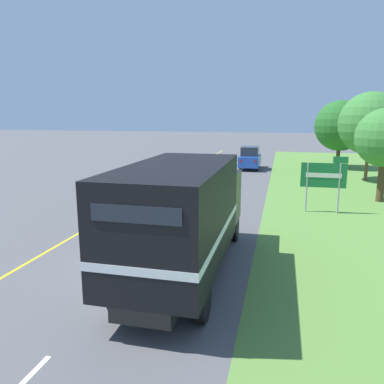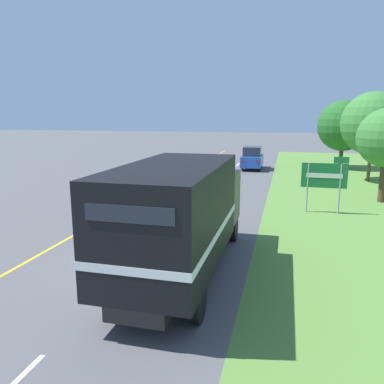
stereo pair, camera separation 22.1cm
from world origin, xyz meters
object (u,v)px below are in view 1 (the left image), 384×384
object	(u,v)px
horse_trailer_truck	(184,213)
lead_car_blue_ahead	(250,158)
lead_car_white	(183,174)
roadside_tree_mid	(370,124)
roadside_tree_far	(340,126)
highway_sign	(324,177)

from	to	relation	value
horse_trailer_truck	lead_car_blue_ahead	distance (m)	24.20
horse_trailer_truck	lead_car_white	world-z (taller)	horse_trailer_truck
lead_car_white	roadside_tree_mid	xyz separation A→B (m)	(12.68, 6.26, 3.28)
roadside_tree_mid	roadside_tree_far	world-z (taller)	roadside_tree_mid
lead_car_blue_ahead	highway_sign	distance (m)	15.87
highway_sign	roadside_tree_far	size ratio (longest dim) A/B	0.46
horse_trailer_truck	highway_sign	distance (m)	10.37
roadside_tree_far	lead_car_blue_ahead	bearing A→B (deg)	-161.08
lead_car_white	lead_car_blue_ahead	bearing A→B (deg)	71.38
highway_sign	roadside_tree_mid	xyz separation A→B (m)	(4.13, 10.69, 2.44)
lead_car_blue_ahead	highway_sign	xyz separation A→B (m)	(4.97, -15.05, 0.82)
lead_car_white	roadside_tree_far	size ratio (longest dim) A/B	0.63
lead_car_white	lead_car_blue_ahead	size ratio (longest dim) A/B	0.96
lead_car_white	lead_car_blue_ahead	distance (m)	11.21
lead_car_blue_ahead	roadside_tree_mid	distance (m)	10.60
roadside_tree_mid	lead_car_blue_ahead	bearing A→B (deg)	154.37
lead_car_white	horse_trailer_truck	bearing A→B (deg)	-75.01
lead_car_blue_ahead	lead_car_white	bearing A→B (deg)	-108.62
lead_car_blue_ahead	roadside_tree_mid	world-z (taller)	roadside_tree_mid
horse_trailer_truck	roadside_tree_far	world-z (taller)	roadside_tree_far
highway_sign	roadside_tree_mid	world-z (taller)	roadside_tree_mid
lead_car_white	lead_car_blue_ahead	xyz separation A→B (m)	(3.58, 10.62, 0.02)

